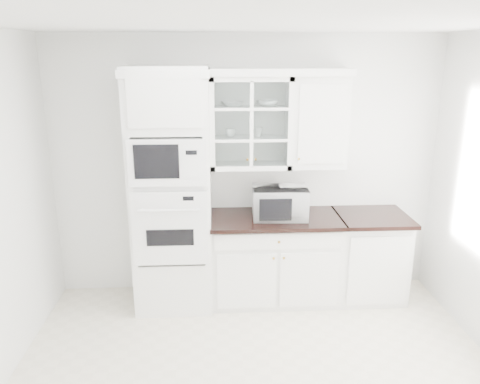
{
  "coord_description": "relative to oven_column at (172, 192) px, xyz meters",
  "views": [
    {
      "loc": [
        -0.32,
        -3.0,
        2.51
      ],
      "look_at": [
        -0.1,
        1.05,
        1.3
      ],
      "focal_mm": 35.0,
      "sensor_mm": 36.0,
      "label": 1
    }
  ],
  "objects": [
    {
      "name": "cup_a",
      "position": [
        0.59,
        0.18,
        0.55
      ],
      "size": [
        0.13,
        0.13,
        0.08
      ],
      "primitive_type": "imported",
      "rotation": [
        0.0,
        0.0,
        0.24
      ],
      "color": "white",
      "rests_on": "upper_cabinet_glass"
    },
    {
      "name": "base_cabinet_run",
      "position": [
        1.03,
        0.03,
        -0.74
      ],
      "size": [
        1.32,
        0.67,
        0.92
      ],
      "color": "white",
      "rests_on": "ground"
    },
    {
      "name": "room_shell",
      "position": [
        0.75,
        -0.99,
        0.58
      ],
      "size": [
        4.0,
        3.5,
        2.7
      ],
      "color": "white",
      "rests_on": "ground"
    },
    {
      "name": "bowl_b",
      "position": [
        0.95,
        0.15,
        0.84
      ],
      "size": [
        0.24,
        0.24,
        0.06
      ],
      "primitive_type": "imported",
      "rotation": [
        0.0,
        0.0,
        0.28
      ],
      "color": "white",
      "rests_on": "upper_cabinet_glass"
    },
    {
      "name": "cup_b",
      "position": [
        0.85,
        0.18,
        0.56
      ],
      "size": [
        0.11,
        0.11,
        0.09
      ],
      "primitive_type": "imported",
      "rotation": [
        0.0,
        0.0,
        -0.17
      ],
      "color": "white",
      "rests_on": "upper_cabinet_glass"
    },
    {
      "name": "countertop_microwave",
      "position": [
        1.07,
        0.01,
        -0.12
      ],
      "size": [
        0.56,
        0.47,
        0.31
      ],
      "primitive_type": "imported",
      "rotation": [
        0.0,
        0.0,
        3.1
      ],
      "color": "white",
      "rests_on": "base_cabinet_run"
    },
    {
      "name": "oven_column",
      "position": [
        0.0,
        0.0,
        0.0
      ],
      "size": [
        0.76,
        0.68,
        2.4
      ],
      "color": "white",
      "rests_on": "ground"
    },
    {
      "name": "extra_base_cabinet",
      "position": [
        2.03,
        0.03,
        -0.74
      ],
      "size": [
        0.72,
        0.67,
        0.92
      ],
      "color": "white",
      "rests_on": "ground"
    },
    {
      "name": "crown_molding",
      "position": [
        0.68,
        0.14,
        1.14
      ],
      "size": [
        2.14,
        0.38,
        0.07
      ],
      "primitive_type": "cube",
      "color": "white",
      "rests_on": "room_shell"
    },
    {
      "name": "bowl_a",
      "position": [
        0.6,
        0.15,
        0.84
      ],
      "size": [
        0.26,
        0.26,
        0.05
      ],
      "primitive_type": "imported",
      "rotation": [
        0.0,
        0.0,
        0.32
      ],
      "color": "white",
      "rests_on": "upper_cabinet_glass"
    },
    {
      "name": "upper_cabinet_solid",
      "position": [
        1.46,
        0.17,
        0.65
      ],
      "size": [
        0.55,
        0.33,
        0.9
      ],
      "primitive_type": "cube",
      "color": "white",
      "rests_on": "room_shell"
    },
    {
      "name": "upper_cabinet_glass",
      "position": [
        0.78,
        0.17,
        0.65
      ],
      "size": [
        0.8,
        0.33,
        0.9
      ],
      "color": "white",
      "rests_on": "room_shell"
    }
  ]
}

